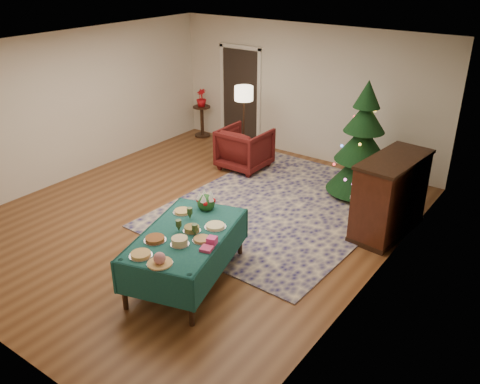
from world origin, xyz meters
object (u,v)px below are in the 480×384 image
Objects in this scene: armchair at (245,147)px; potted_plant at (201,102)px; gift_box at (212,241)px; side_table at (202,122)px; floor_lamp at (244,98)px; piano at (390,196)px; buffet_table at (186,242)px; christmas_tree at (362,146)px.

armchair is 2.29× the size of potted_plant.
gift_box is at bearing 119.57° from armchair.
side_table is at bearing -27.80° from armchair.
floor_lamp is 3.86× the size of potted_plant.
floor_lamp reaches higher than potted_plant.
gift_box is 4.12m from armchair.
side_table is 0.49× the size of piano.
buffet_table is 3.90m from armchair.
potted_plant reaches higher than gift_box.
piano is (5.18, -1.80, 0.25)m from side_table.
christmas_tree reaches higher than gift_box.
piano is (5.18, -1.80, -0.23)m from potted_plant.
side_table is 0.48m from potted_plant.
floor_lamp is 2.14× the size of side_table.
buffet_table is 3.83m from christmas_tree.
potted_plant is 4.35m from christmas_tree.
buffet_table is 0.48m from gift_box.
armchair is 2.18m from side_table.
floor_lamp reaches higher than buffet_table.
gift_box is 0.16× the size of side_table.
potted_plant is (-1.93, 1.01, 0.37)m from armchair.
armchair is 2.21m from potted_plant.
potted_plant is at bearing 160.85° from piano.
piano is (3.54, -1.17, -0.70)m from floor_lamp.
potted_plant is at bearing 169.06° from christmas_tree.
christmas_tree reaches higher than buffet_table.
piano is (1.20, 2.78, -0.15)m from gift_box.
armchair is at bearing 119.80° from gift_box.
piano is at bearing 59.29° from buffet_table.
floor_lamp is at bearing -21.06° from potted_plant.
buffet_table is 18.00× the size of gift_box.
floor_lamp is 3.80m from piano.
gift_box is 0.07× the size of floor_lamp.
buffet_table is at bearing 178.80° from gift_box.
buffet_table is at bearing -120.71° from piano.
gift_box is 0.05× the size of christmas_tree.
gift_box is at bearing -94.52° from christmas_tree.
floor_lamp is (-2.34, 3.95, 0.55)m from gift_box.
buffet_table is 1.32× the size of floor_lamp.
side_table is (-3.53, 4.57, -0.22)m from buffet_table.
christmas_tree is (0.74, 3.74, 0.36)m from buffet_table.
buffet_table is at bearing -64.28° from floor_lamp.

